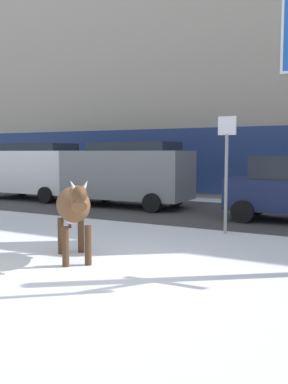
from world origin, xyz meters
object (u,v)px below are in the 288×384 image
Objects in this scene: car_grey_van at (127,172)px; street_sign at (226,165)px; cow_brown at (74,206)px; car_white_van at (33,170)px.

car_grey_van is 5.70m from street_sign.
cow_brown is at bearing -66.53° from car_grey_van.
car_grey_van is at bearing 113.47° from cow_brown.
street_sign is at bearing -34.48° from car_grey_van.
car_grey_van is (-3.05, 7.02, 0.25)m from cow_brown.
car_grey_van reaches higher than cow_brown.
cow_brown is 0.36× the size of car_grey_van.
car_white_van is at bearing 176.91° from car_grey_van.
car_white_van is 1.00× the size of car_grey_van.
car_grey_van is (4.76, -0.26, 0.00)m from car_white_van.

